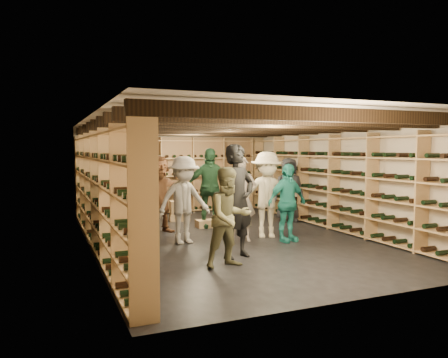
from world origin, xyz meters
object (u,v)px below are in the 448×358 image
person_3 (267,195)px  person_7 (241,199)px  crate_stack_left (146,212)px  person_0 (131,214)px  person_12 (289,190)px  person_6 (134,197)px  person_5 (159,194)px  person_10 (209,188)px  person_2 (229,217)px  person_9 (184,200)px  person_1 (237,201)px  person_4 (287,203)px  crate_loose (207,224)px  crate_stack_right (180,211)px

person_3 → person_7: bearing=-150.4°
person_3 → person_7: size_ratio=1.05×
crate_stack_left → person_0: size_ratio=0.46×
person_12 → person_6: bearing=-161.2°
crate_stack_left → person_3: (2.03, -2.20, 0.54)m
person_5 → person_10: bearing=-1.4°
person_2 → person_5: (-0.33, 3.11, 0.08)m
person_7 → person_9: size_ratio=1.00×
person_1 → person_2: person_1 is taller
person_0 → person_2: 1.71m
person_5 → person_4: bearing=-52.8°
crate_stack_left → person_6: person_6 is taller
crate_stack_left → crate_loose: 1.46m
person_12 → person_7: bearing=-127.2°
crate_loose → person_3: person_3 is taller
person_1 → person_12: person_1 is taller
crate_stack_right → person_5: 1.70m
person_0 → person_4: person_4 is taller
person_3 → person_7: (-0.64, -0.11, -0.04)m
person_2 → person_6: person_6 is taller
person_1 → person_12: bearing=28.1°
person_5 → person_6: bearing=176.8°
person_0 → person_9: (1.15, 0.76, 0.10)m
crate_loose → person_5: 1.44m
crate_stack_left → person_0: bearing=-107.2°
crate_stack_left → person_2: 4.04m
person_3 → person_2: bearing=-112.5°
person_10 → person_6: bearing=-160.1°
person_9 → person_10: person_10 is taller
crate_stack_left → person_7: bearing=-59.1°
crate_stack_right → person_2: 4.50m
person_2 → person_12: 4.53m
person_10 → person_4: bearing=-57.4°
person_0 → person_7: size_ratio=0.89×
person_1 → person_5: size_ratio=1.12×
person_0 → person_4: size_ratio=0.97×
crate_stack_left → person_5: person_5 is taller
person_6 → person_7: size_ratio=0.96×
crate_stack_right → person_9: (-0.69, -2.57, 0.59)m
person_3 → person_12: person_3 is taller
crate_loose → person_0: (-2.17, -2.23, 0.66)m
person_3 → person_12: size_ratio=1.10×
crate_stack_left → person_7: (1.38, -2.31, 0.50)m
person_9 → person_1: bearing=-79.8°
person_10 → person_12: (2.13, 0.00, -0.12)m
person_7 → person_12: size_ratio=1.05×
crate_loose → person_3: size_ratio=0.28×
crate_stack_left → person_9: bearing=-82.9°
person_3 → person_5: bearing=165.4°
person_3 → person_10: bearing=133.6°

